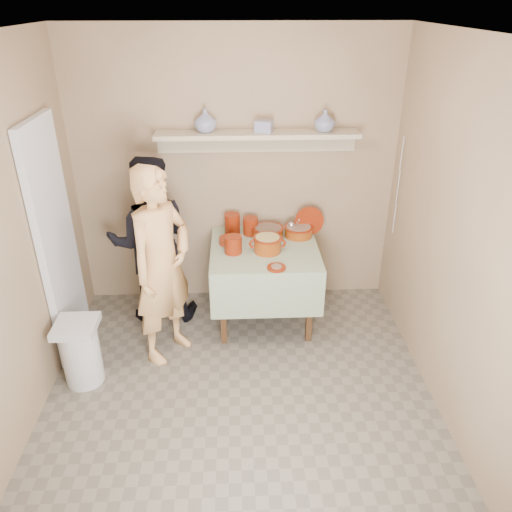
{
  "coord_description": "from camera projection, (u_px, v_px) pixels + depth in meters",
  "views": [
    {
      "loc": [
        -0.0,
        -2.75,
        2.79
      ],
      "look_at": [
        0.15,
        0.75,
        0.95
      ],
      "focal_mm": 35.0,
      "sensor_mm": 36.0,
      "label": 1
    }
  ],
  "objects": [
    {
      "name": "ground",
      "position": [
        240.0,
        415.0,
        3.72
      ],
      "size": [
        3.5,
        3.5,
        0.0
      ],
      "primitive_type": "plane",
      "color": "#6D6556",
      "rests_on": "ground"
    },
    {
      "name": "tile_panel",
      "position": [
        57.0,
        243.0,
        4.04
      ],
      "size": [
        0.06,
        0.7,
        2.0
      ],
      "primitive_type": "cube",
      "color": "silver",
      "rests_on": "ground"
    },
    {
      "name": "plate_stack_a",
      "position": [
        232.0,
        224.0,
        4.73
      ],
      "size": [
        0.15,
        0.15,
        0.2
      ],
      "primitive_type": "cylinder",
      "color": "#6B1502",
      "rests_on": "serving_table"
    },
    {
      "name": "plate_stack_b",
      "position": [
        251.0,
        226.0,
        4.72
      ],
      "size": [
        0.14,
        0.14,
        0.17
      ],
      "primitive_type": "cylinder",
      "color": "#6B1502",
      "rests_on": "serving_table"
    },
    {
      "name": "bowl_stack",
      "position": [
        233.0,
        245.0,
        4.38
      ],
      "size": [
        0.16,
        0.16,
        0.16
      ],
      "primitive_type": "cylinder",
      "color": "#6B1502",
      "rests_on": "serving_table"
    },
    {
      "name": "empty_bowl",
      "position": [
        229.0,
        240.0,
        4.57
      ],
      "size": [
        0.19,
        0.19,
        0.06
      ],
      "primitive_type": "cylinder",
      "color": "#6B1502",
      "rests_on": "serving_table"
    },
    {
      "name": "propped_lid",
      "position": [
        309.0,
        221.0,
        4.73
      ],
      "size": [
        0.28,
        0.09,
        0.27
      ],
      "primitive_type": "cylinder",
      "rotation": [
        1.33,
        0.0,
        0.03
      ],
      "color": "#6B1502",
      "rests_on": "serving_table"
    },
    {
      "name": "vase_right",
      "position": [
        325.0,
        121.0,
        4.34
      ],
      "size": [
        0.21,
        0.21,
        0.19
      ],
      "primitive_type": "imported",
      "rotation": [
        0.0,
        0.0,
        0.17
      ],
      "color": "navy",
      "rests_on": "wall_shelf"
    },
    {
      "name": "vase_left",
      "position": [
        205.0,
        120.0,
        4.32
      ],
      "size": [
        0.28,
        0.28,
        0.2
      ],
      "primitive_type": "imported",
      "rotation": [
        0.0,
        0.0,
        0.77
      ],
      "color": "navy",
      "rests_on": "wall_shelf"
    },
    {
      "name": "ceramic_box",
      "position": [
        264.0,
        127.0,
        4.33
      ],
      "size": [
        0.17,
        0.14,
        0.1
      ],
      "primitive_type": "cube",
      "rotation": [
        0.0,
        0.0,
        -0.33
      ],
      "color": "navy",
      "rests_on": "wall_shelf"
    },
    {
      "name": "person_cook",
      "position": [
        162.0,
        267.0,
        4.02
      ],
      "size": [
        0.69,
        0.74,
        1.69
      ],
      "primitive_type": "imported",
      "rotation": [
        0.0,
        0.0,
        0.95
      ],
      "color": "tan",
      "rests_on": "ground"
    },
    {
      "name": "person_helper",
      "position": [
        150.0,
        241.0,
        4.53
      ],
      "size": [
        0.85,
        0.7,
        1.59
      ],
      "primitive_type": "imported",
      "rotation": [
        0.0,
        0.0,
        -3.01
      ],
      "color": "black",
      "rests_on": "ground"
    },
    {
      "name": "room_shell",
      "position": [
        236.0,
        217.0,
        2.98
      ],
      "size": [
        3.04,
        3.54,
        2.62
      ],
      "color": "#9C805F",
      "rests_on": "ground"
    },
    {
      "name": "serving_table",
      "position": [
        264.0,
        259.0,
        4.57
      ],
      "size": [
        0.97,
        0.97,
        0.76
      ],
      "color": "#4C2D16",
      "rests_on": "ground"
    },
    {
      "name": "cazuela_meat_a",
      "position": [
        268.0,
        231.0,
        4.67
      ],
      "size": [
        0.3,
        0.3,
        0.1
      ],
      "color": "#722806",
      "rests_on": "serving_table"
    },
    {
      "name": "cazuela_meat_b",
      "position": [
        299.0,
        230.0,
        4.69
      ],
      "size": [
        0.28,
        0.28,
        0.1
      ],
      "color": "#722806",
      "rests_on": "serving_table"
    },
    {
      "name": "ladle",
      "position": [
        292.0,
        225.0,
        4.68
      ],
      "size": [
        0.08,
        0.26,
        0.19
      ],
      "color": "silver",
      "rests_on": "cazuela_meat_b"
    },
    {
      "name": "cazuela_rice",
      "position": [
        267.0,
        243.0,
        4.4
      ],
      "size": [
        0.33,
        0.25,
        0.14
      ],
      "color": "#722806",
      "rests_on": "serving_table"
    },
    {
      "name": "front_plate",
      "position": [
        276.0,
        267.0,
        4.15
      ],
      "size": [
        0.16,
        0.16,
        0.03
      ],
      "color": "#6B1502",
      "rests_on": "serving_table"
    },
    {
      "name": "wall_shelf",
      "position": [
        257.0,
        136.0,
        4.42
      ],
      "size": [
        1.8,
        0.25,
        0.21
      ],
      "color": "tan",
      "rests_on": "room_shell"
    },
    {
      "name": "trash_bin",
      "position": [
        81.0,
        352.0,
        3.94
      ],
      "size": [
        0.32,
        0.32,
        0.56
      ],
      "color": "silver",
      "rests_on": "ground"
    },
    {
      "name": "electrical_cord",
      "position": [
        398.0,
        186.0,
        4.51
      ],
      "size": [
        0.01,
        0.05,
        0.9
      ],
      "color": "silver",
      "rests_on": "wall_shelf"
    }
  ]
}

